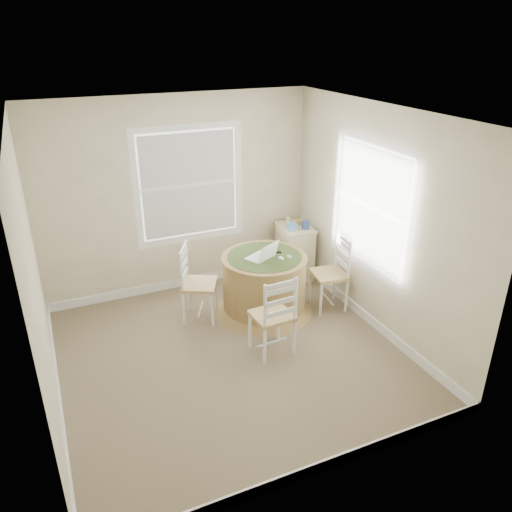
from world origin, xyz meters
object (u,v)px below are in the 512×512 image
chair_left (199,284)px  chair_near (272,315)px  chair_right (329,274)px  corner_chest (294,251)px  laptop (262,256)px  round_table (264,281)px

chair_left → chair_near: size_ratio=1.00×
chair_near → chair_right: 1.24m
chair_right → corner_chest: (0.03, 0.97, -0.09)m
chair_right → chair_near: bearing=-52.8°
laptop → corner_chest: laptop is taller
chair_left → chair_right: 1.63m
chair_near → chair_right: size_ratio=1.00×
laptop → corner_chest: (0.86, 0.75, -0.40)m
chair_near → corner_chest: bearing=-128.5°
chair_right → laptop: (-0.83, 0.23, 0.31)m
chair_near → corner_chest: (1.11, 1.57, -0.09)m
chair_left → corner_chest: (1.61, 0.56, -0.09)m
chair_left → laptop: size_ratio=2.24×
chair_left → round_table: bearing=-74.6°
corner_chest → chair_near: bearing=-120.4°
chair_near → laptop: bearing=-110.5°
chair_right → corner_chest: chair_right is taller
corner_chest → laptop: bearing=-134.0°
round_table → chair_near: size_ratio=1.30×
round_table → corner_chest: size_ratio=1.62×
chair_left → chair_near: 1.12m
laptop → corner_chest: 1.21m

